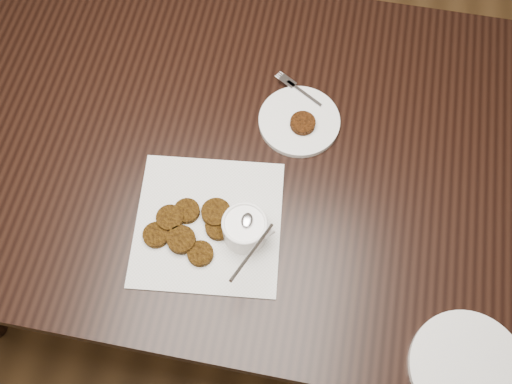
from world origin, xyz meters
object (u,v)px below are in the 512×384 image
Objects in this scene: table at (218,206)px; plate_with_patty at (299,120)px; napkin at (208,223)px; sauce_ramekin at (244,223)px; plate_empty at (468,369)px.

table is 0.44m from plate_with_patty.
napkin is 0.10m from sauce_ramekin.
napkin is at bearing 173.10° from sauce_ramekin.
plate_with_patty is at bearing 22.44° from table.
sauce_ramekin is at bearing -58.94° from table.
napkin is at bearing -117.70° from plate_with_patty.
table is at bearing 121.06° from sauce_ramekin.
napkin is at bearing -77.00° from table.
sauce_ramekin is at bearing 157.98° from plate_empty.
plate_empty is (0.54, -0.19, 0.01)m from napkin.
plate_empty is at bearing -50.43° from plate_with_patty.
napkin is 1.38× the size of plate_empty.
plate_empty is at bearing -22.02° from sauce_ramekin.
sauce_ramekin is (0.08, -0.01, 0.07)m from napkin.
plate_empty reaches higher than table.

